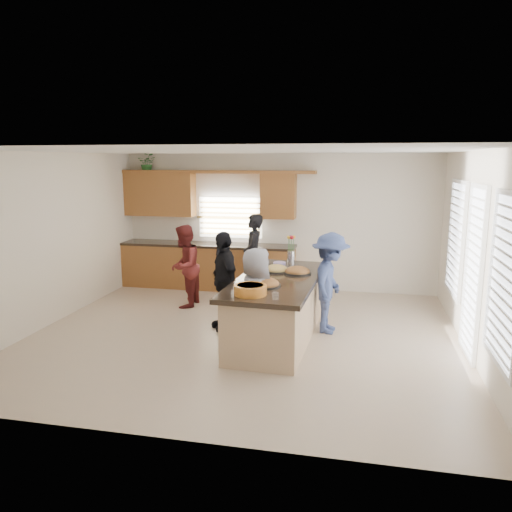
% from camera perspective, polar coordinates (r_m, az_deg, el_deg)
% --- Properties ---
extents(floor, '(6.50, 6.50, 0.00)m').
position_cam_1_polar(floor, '(7.83, -1.37, -9.02)').
color(floor, tan).
rests_on(floor, ground).
extents(room_shell, '(6.52, 6.02, 2.81)m').
position_cam_1_polar(room_shell, '(7.40, -1.44, 4.96)').
color(room_shell, silver).
rests_on(room_shell, ground).
extents(back_cabinetry, '(4.08, 0.66, 2.46)m').
position_cam_1_polar(back_cabinetry, '(10.53, -5.72, 1.26)').
color(back_cabinetry, '#8F5D29').
rests_on(back_cabinetry, ground).
extents(right_wall_glazing, '(0.06, 4.00, 2.25)m').
position_cam_1_polar(right_wall_glazing, '(7.30, 23.71, -0.48)').
color(right_wall_glazing, white).
rests_on(right_wall_glazing, ground).
extents(island, '(1.28, 2.75, 0.95)m').
position_cam_1_polar(island, '(7.53, 2.40, -6.21)').
color(island, tan).
rests_on(island, ground).
extents(platter_front, '(0.45, 0.45, 0.18)m').
position_cam_1_polar(platter_front, '(6.92, 1.00, -3.24)').
color(platter_front, black).
rests_on(platter_front, island).
extents(platter_mid, '(0.43, 0.43, 0.17)m').
position_cam_1_polar(platter_mid, '(7.70, 4.75, -1.81)').
color(platter_mid, black).
rests_on(platter_mid, island).
extents(platter_back, '(0.40, 0.40, 0.16)m').
position_cam_1_polar(platter_back, '(7.82, 2.34, -1.59)').
color(platter_back, black).
rests_on(platter_back, island).
extents(salad_bowl, '(0.43, 0.43, 0.13)m').
position_cam_1_polar(salad_bowl, '(6.46, -0.66, -3.82)').
color(salad_bowl, orange).
rests_on(salad_bowl, island).
extents(clear_cup, '(0.08, 0.08, 0.09)m').
position_cam_1_polar(clear_cup, '(6.27, 2.24, -4.58)').
color(clear_cup, white).
rests_on(clear_cup, island).
extents(plate_stack, '(0.21, 0.21, 0.05)m').
position_cam_1_polar(plate_stack, '(8.27, 2.70, -0.89)').
color(plate_stack, '#AE92D4').
rests_on(plate_stack, island).
extents(flower_vase, '(0.14, 0.14, 0.45)m').
position_cam_1_polar(flower_vase, '(8.56, 4.02, 0.90)').
color(flower_vase, silver).
rests_on(flower_vase, island).
extents(potted_plant, '(0.42, 0.37, 0.41)m').
position_cam_1_polar(potted_plant, '(10.93, -12.30, 10.34)').
color(potted_plant, '#2C6D2B').
rests_on(potted_plant, back_cabinetry).
extents(woman_left_back, '(0.47, 0.64, 1.64)m').
position_cam_1_polar(woman_left_back, '(9.81, -0.31, 0.04)').
color(woman_left_back, black).
rests_on(woman_left_back, ground).
extents(woman_left_mid, '(0.58, 0.74, 1.52)m').
position_cam_1_polar(woman_left_mid, '(9.21, -8.20, -1.16)').
color(woman_left_mid, maroon).
rests_on(woman_left_mid, ground).
extents(woman_left_front, '(0.84, 0.98, 1.58)m').
position_cam_1_polar(woman_left_front, '(7.93, -3.68, -2.81)').
color(woman_left_front, black).
rests_on(woman_left_front, ground).
extents(woman_right_back, '(0.69, 1.08, 1.58)m').
position_cam_1_polar(woman_right_back, '(7.84, 8.46, -3.07)').
color(woman_right_back, '#374779').
rests_on(woman_right_back, ground).
extents(woman_right_front, '(0.71, 0.85, 1.48)m').
position_cam_1_polar(woman_right_front, '(7.02, 0.01, -5.03)').
color(woman_right_front, gray).
rests_on(woman_right_front, ground).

